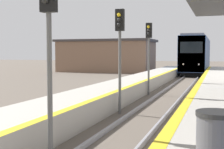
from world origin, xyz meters
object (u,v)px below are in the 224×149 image
Objects in this scene: signal_mid at (120,41)px; trash_bin at (216,148)px; train at (197,55)px; signal_near at (49,31)px; signal_far at (149,45)px.

trash_bin is (3.91, -8.29, -1.72)m from signal_mid.
train reaches higher than signal_near.
signal_far is at bearing -93.42° from train.
signal_far is (-1.36, -22.83, 0.71)m from train.
trash_bin is (2.65, -37.33, -1.01)m from train.
trash_bin is at bearing -29.76° from signal_near.
train reaches higher than signal_mid.
signal_near is at bearing -88.29° from signal_far.
signal_mid is 4.59× the size of trash_bin.
signal_mid is 6.21m from signal_far.
signal_near is 1.00× the size of signal_far.
signal_mid is at bearing -92.48° from train.
train is 35.27m from signal_near.
signal_mid reaches higher than trash_bin.
signal_mid is (-1.26, -29.04, 0.71)m from train.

